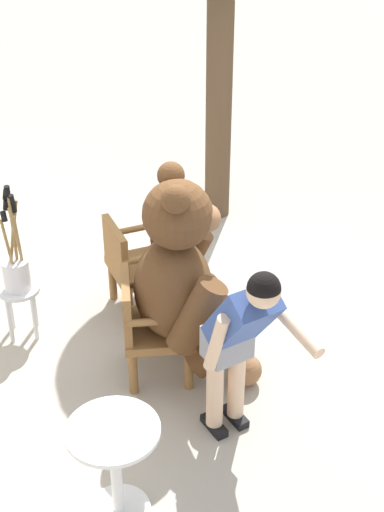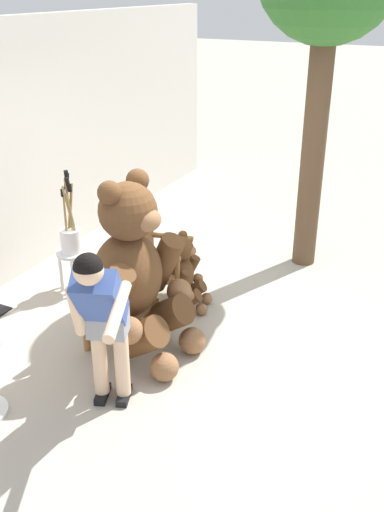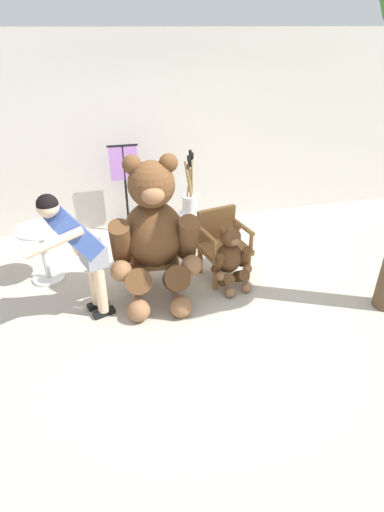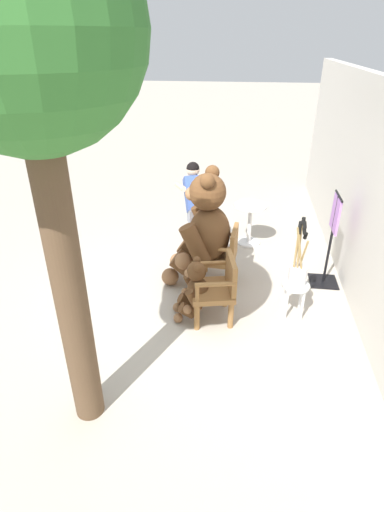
{
  "view_description": "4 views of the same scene",
  "coord_description": "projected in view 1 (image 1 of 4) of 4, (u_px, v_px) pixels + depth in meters",
  "views": [
    {
      "loc": [
        -4.77,
        1.08,
        3.7
      ],
      "look_at": [
        0.19,
        0.1,
        0.63
      ],
      "focal_mm": 50.0,
      "sensor_mm": 36.0,
      "label": 1
    },
    {
      "loc": [
        -4.19,
        -2.12,
        3.09
      ],
      "look_at": [
        0.28,
        0.09,
        0.7
      ],
      "focal_mm": 40.0,
      "sensor_mm": 36.0,
      "label": 2
    },
    {
      "loc": [
        -0.97,
        -3.64,
        2.83
      ],
      "look_at": [
        -0.08,
        0.02,
        0.63
      ],
      "focal_mm": 28.0,
      "sensor_mm": 36.0,
      "label": 3
    },
    {
      "loc": [
        4.61,
        0.78,
        3.21
      ],
      "look_at": [
        -0.06,
        0.17,
        0.6
      ],
      "focal_mm": 28.0,
      "sensor_mm": 36.0,
      "label": 4
    }
  ],
  "objects": [
    {
      "name": "wooden_chair_right",
      "position": [
        135.0,
        264.0,
        6.13
      ],
      "size": [
        0.66,
        0.62,
        0.86
      ],
      "color": "olive",
      "rests_on": "ground"
    },
    {
      "name": "teddy_bear_small",
      "position": [
        168.0,
        265.0,
        6.23
      ],
      "size": [
        0.51,
        0.51,
        0.83
      ],
      "color": "brown",
      "rests_on": "ground"
    },
    {
      "name": "ground_plane",
      "position": [
        208.0,
        329.0,
        6.1
      ],
      "size": [
        60.0,
        60.0,
        0.0
      ],
      "primitive_type": "plane",
      "color": "#B2A899"
    },
    {
      "name": "teddy_bear_large",
      "position": [
        185.0,
        280.0,
        5.25
      ],
      "size": [
        1.02,
        0.99,
        1.69
      ],
      "color": "brown",
      "rests_on": "ground"
    },
    {
      "name": "wooden_chair_left",
      "position": [
        150.0,
        323.0,
        5.4
      ],
      "size": [
        0.6,
        0.57,
        0.86
      ],
      "color": "olive",
      "rests_on": "ground"
    },
    {
      "name": "person_visitor",
      "position": [
        240.0,
        335.0,
        4.57
      ],
      "size": [
        0.76,
        0.66,
        1.49
      ],
      "color": "black",
      "rests_on": "ground"
    },
    {
      "name": "brush_bucket",
      "position": [
        16.0,
        266.0,
        5.71
      ],
      "size": [
        0.22,
        0.22,
        0.92
      ],
      "color": "white",
      "rests_on": "white_stool"
    },
    {
      "name": "round_side_table",
      "position": [
        115.0,
        462.0,
        4.25
      ],
      "size": [
        0.56,
        0.56,
        0.72
      ],
      "color": "white",
      "rests_on": "ground"
    },
    {
      "name": "white_stool",
      "position": [
        20.0,
        299.0,
        5.87
      ],
      "size": [
        0.34,
        0.34,
        0.46
      ],
      "color": "silver",
      "rests_on": "ground"
    }
  ]
}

